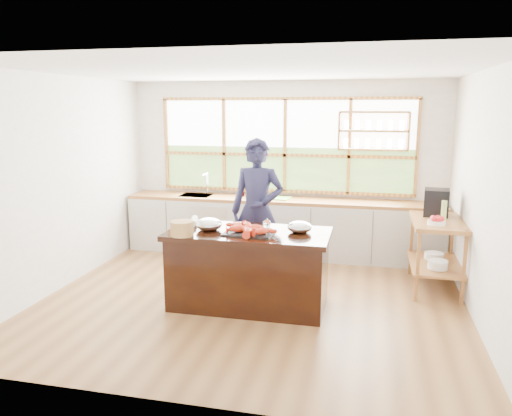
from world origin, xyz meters
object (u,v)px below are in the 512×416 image
(espresso_machine, at_px, (436,202))
(wicker_basket, at_px, (182,228))
(island, at_px, (249,269))
(cook, at_px, (257,211))

(espresso_machine, xyz_separation_m, wicker_basket, (-2.86, -1.73, -0.09))
(espresso_machine, height_order, wicker_basket, espresso_machine)
(island, xyz_separation_m, wicker_basket, (-0.67, -0.35, 0.53))
(island, bearing_deg, cook, 96.47)
(island, height_order, cook, cook)
(cook, distance_m, wicker_basket, 1.36)
(island, height_order, wicker_basket, wicker_basket)
(cook, bearing_deg, wicker_basket, -114.57)
(espresso_machine, distance_m, wicker_basket, 3.35)
(cook, bearing_deg, espresso_machine, 12.67)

